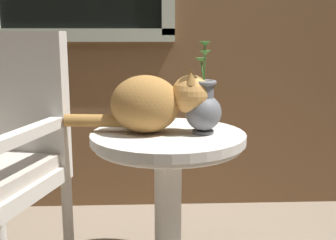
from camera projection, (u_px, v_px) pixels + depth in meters
wicker_side_table at (168, 180)px, 1.66m from camera, size 0.60×0.60×0.61m
cat at (153, 102)px, 1.60m from camera, size 0.56×0.25×0.24m
pewter_vase_with_ivy at (203, 107)px, 1.59m from camera, size 0.14×0.14×0.35m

